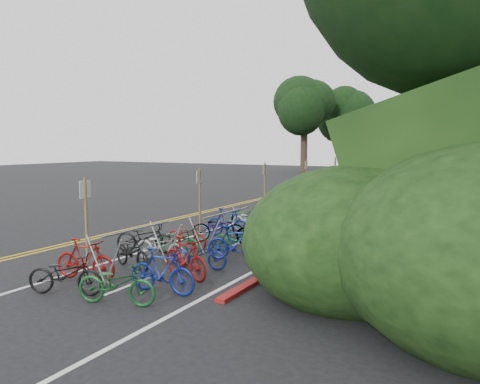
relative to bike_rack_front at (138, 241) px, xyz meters
name	(u,v)px	position (x,y,z in m)	size (l,w,h in m)	color
ground	(95,255)	(-2.59, 1.02, -0.87)	(120.00, 120.00, 0.00)	black
road_markings	(257,214)	(-1.96, 11.11, -0.87)	(7.47, 80.00, 0.01)	gold
red_curb	(370,215)	(3.11, 13.02, -0.82)	(0.25, 28.00, 0.10)	maroon
bike_rack_front	(138,241)	(0.00, 0.00, 0.00)	(1.17, 2.63, 1.23)	#A4A5A7
bike_racks_rest	(323,194)	(0.41, 14.02, -0.02)	(1.14, 23.00, 1.17)	#A4A5A7
signpost_near	(86,215)	(-1.93, 0.07, 0.57)	(0.08, 0.40, 2.51)	brown
signposts_rest	(288,180)	(-1.99, 15.02, 0.56)	(0.08, 18.40, 2.50)	brown
bike_front	(145,237)	(-1.41, 1.99, -0.37)	(1.89, 0.66, 0.99)	black
bike_valet	(213,237)	(0.37, 3.17, -0.39)	(3.29, 13.02, 1.07)	black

